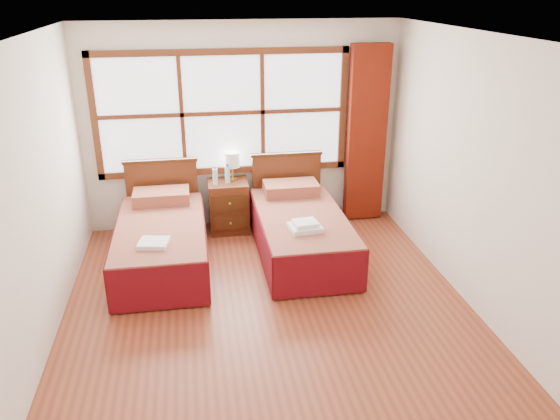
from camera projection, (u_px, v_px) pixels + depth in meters
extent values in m
plane|color=brown|center=(270.00, 311.00, 5.38)|extent=(4.50, 4.50, 0.00)
plane|color=white|center=(267.00, 36.00, 4.38)|extent=(4.50, 4.50, 0.00)
plane|color=silver|center=(243.00, 127.00, 6.93)|extent=(4.00, 0.00, 4.00)
plane|color=silver|center=(33.00, 201.00, 4.58)|extent=(0.00, 4.50, 4.50)
plane|color=silver|center=(476.00, 176.00, 5.19)|extent=(0.00, 4.50, 4.50)
cube|color=white|center=(223.00, 113.00, 6.79)|extent=(3.00, 0.02, 1.40)
cube|color=#572813|center=(225.00, 170.00, 7.06)|extent=(3.16, 0.06, 0.08)
cube|color=#572813|center=(220.00, 52.00, 6.49)|extent=(3.16, 0.06, 0.08)
cube|color=#572813|center=(94.00, 118.00, 6.54)|extent=(0.08, 0.06, 1.56)
cube|color=#572813|center=(343.00, 109.00, 7.01)|extent=(0.08, 0.06, 1.56)
cube|color=#572813|center=(182.00, 115.00, 6.70)|extent=(0.05, 0.05, 1.40)
cube|color=#572813|center=(263.00, 112.00, 6.85)|extent=(0.05, 0.05, 1.40)
cube|color=#572813|center=(223.00, 113.00, 6.77)|extent=(3.00, 0.05, 0.05)
cube|color=maroon|center=(366.00, 135.00, 7.10)|extent=(0.50, 0.16, 2.30)
cube|color=#40230D|center=(163.00, 255.00, 6.20)|extent=(0.86, 1.72, 0.28)
cube|color=maroon|center=(161.00, 234.00, 6.10)|extent=(0.96, 1.91, 0.23)
cube|color=maroon|center=(118.00, 249.00, 6.08)|extent=(0.03, 1.91, 0.48)
cube|color=maroon|center=(205.00, 242.00, 6.23)|extent=(0.03, 1.91, 0.48)
cube|color=maroon|center=(159.00, 288.00, 5.29)|extent=(0.96, 0.03, 0.48)
cube|color=maroon|center=(161.00, 196.00, 6.65)|extent=(0.67, 0.39, 0.15)
cube|color=#572813|center=(163.00, 196.00, 6.99)|extent=(0.90, 0.06, 0.93)
cube|color=#40230D|center=(160.00, 161.00, 6.81)|extent=(0.93, 0.08, 0.04)
cube|color=#40230D|center=(301.00, 244.00, 6.44)|extent=(0.87, 1.73, 0.28)
cube|color=maroon|center=(302.00, 224.00, 6.34)|extent=(0.97, 1.92, 0.24)
cube|color=maroon|center=(260.00, 238.00, 6.32)|extent=(0.03, 1.92, 0.48)
cube|color=maroon|center=(342.00, 232.00, 6.47)|extent=(0.03, 1.92, 0.48)
cube|color=maroon|center=(320.00, 275.00, 5.53)|extent=(0.97, 0.03, 0.48)
cube|color=maroon|center=(291.00, 188.00, 6.90)|extent=(0.68, 0.40, 0.15)
cube|color=#572813|center=(286.00, 189.00, 7.24)|extent=(0.90, 0.06, 0.94)
cube|color=#40230D|center=(287.00, 154.00, 7.05)|extent=(0.94, 0.08, 0.04)
cube|color=#572813|center=(229.00, 206.00, 7.04)|extent=(0.50, 0.44, 0.67)
cube|color=#40230D|center=(230.00, 223.00, 6.88)|extent=(0.44, 0.02, 0.20)
cube|color=#40230D|center=(230.00, 203.00, 6.78)|extent=(0.44, 0.02, 0.20)
sphere|color=#AD923A|center=(231.00, 223.00, 6.86)|extent=(0.03, 0.03, 0.03)
sphere|color=#AD923A|center=(230.00, 204.00, 6.76)|extent=(0.03, 0.03, 0.03)
cube|color=white|center=(154.00, 243.00, 5.58)|extent=(0.34, 0.31, 0.05)
cube|color=white|center=(305.00, 227.00, 5.92)|extent=(0.37, 0.33, 0.05)
cube|color=white|center=(305.00, 223.00, 5.90)|extent=(0.27, 0.25, 0.05)
cylinder|color=gold|center=(233.00, 179.00, 6.97)|extent=(0.12, 0.12, 0.02)
cylinder|color=gold|center=(233.00, 173.00, 6.93)|extent=(0.03, 0.03, 0.16)
cylinder|color=silver|center=(232.00, 160.00, 6.86)|extent=(0.19, 0.19, 0.19)
cylinder|color=#C1E5F8|center=(215.00, 177.00, 6.77)|extent=(0.06, 0.06, 0.21)
cylinder|color=blue|center=(215.00, 168.00, 6.72)|extent=(0.03, 0.03, 0.03)
cylinder|color=#C1E5F8|center=(227.00, 175.00, 6.84)|extent=(0.07, 0.07, 0.22)
cylinder|color=blue|center=(227.00, 165.00, 6.80)|extent=(0.03, 0.03, 0.03)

